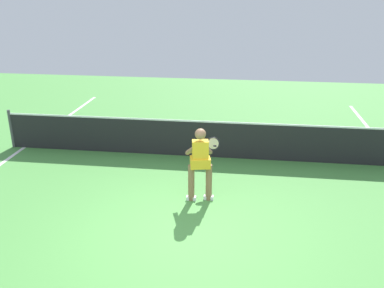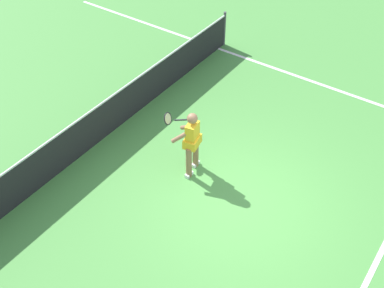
% 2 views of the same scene
% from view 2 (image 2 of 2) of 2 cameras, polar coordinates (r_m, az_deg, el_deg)
% --- Properties ---
extents(ground_plane, '(26.54, 26.54, 0.00)m').
position_cam_2_polar(ground_plane, '(9.98, 5.75, -6.96)').
color(ground_plane, '#4C9342').
extents(service_line_marking, '(9.79, 0.10, 0.01)m').
position_cam_2_polar(service_line_marking, '(9.53, 20.48, -13.63)').
color(service_line_marking, white).
rests_on(service_line_marking, ground).
extents(sideline_right_marking, '(0.10, 18.42, 0.01)m').
position_cam_2_polar(sideline_right_marking, '(13.48, 16.45, 6.18)').
color(sideline_right_marking, white).
rests_on(sideline_right_marking, ground).
extents(court_net, '(10.47, 0.08, 1.05)m').
position_cam_2_polar(court_net, '(11.30, -10.33, 2.82)').
color(court_net, '#4C4C51').
rests_on(court_net, ground).
extents(tennis_player, '(0.70, 1.04, 1.55)m').
position_cam_2_polar(tennis_player, '(10.02, -0.10, 0.43)').
color(tennis_player, '#8C6647').
rests_on(tennis_player, ground).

